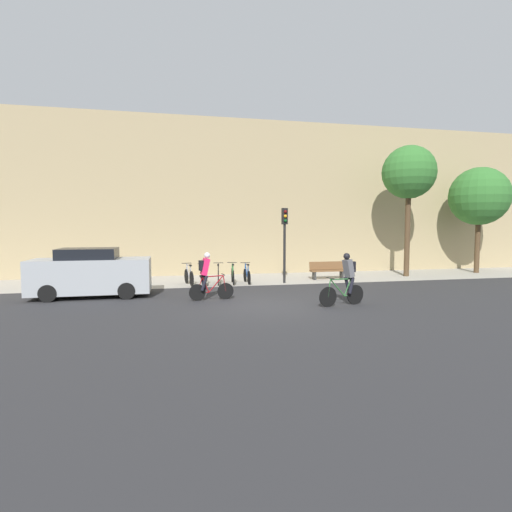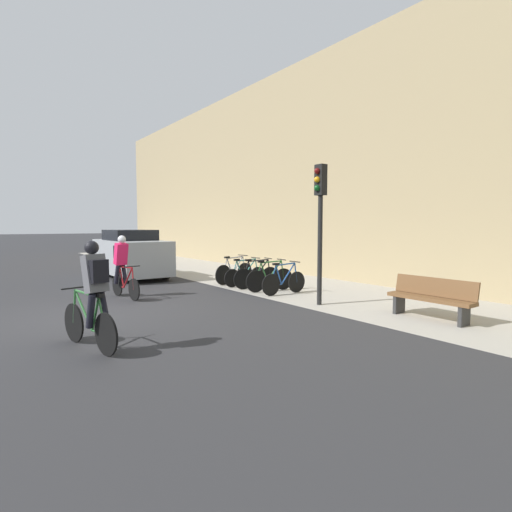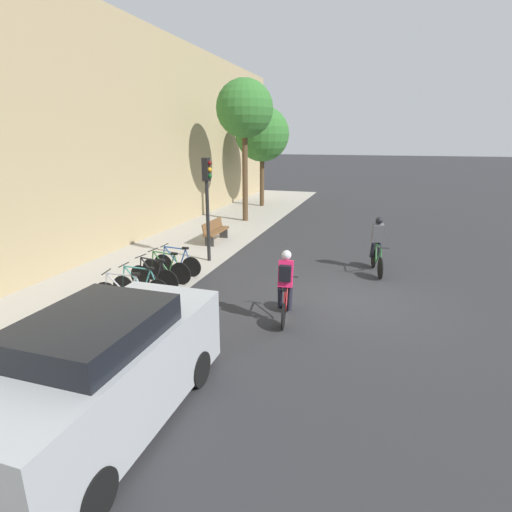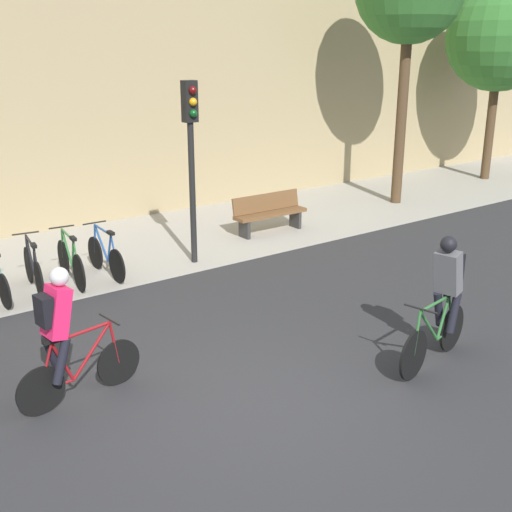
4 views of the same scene
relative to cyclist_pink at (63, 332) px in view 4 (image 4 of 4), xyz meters
The scene contains 10 objects.
ground 2.42m from the cyclist_pink, 37.22° to the right, with size 200.00×200.00×0.00m, color #2B2B2D.
kerb_strip 5.76m from the cyclist_pink, 71.84° to the left, with size 44.00×4.50×0.01m, color #A39E93.
cyclist_pink is the anchor object (origin of this frame).
cyclist_grey 4.93m from the cyclist_pink, 22.61° to the right, with size 1.76×0.58×1.78m.
parked_bike_2 4.15m from the cyclist_pink, 77.36° to the left, with size 0.46×1.64×0.97m.
parked_bike_3 4.35m from the cyclist_pink, 68.56° to the left, with size 0.46×1.69×0.97m.
parked_bike_4 4.64m from the cyclist_pink, 60.69° to the left, with size 0.46×1.62×0.95m.
traffic_light_pole 5.65m from the cyclist_pink, 42.79° to the left, with size 0.26×0.30×3.53m.
bench 7.97m from the cyclist_pink, 34.87° to the left, with size 1.85×0.44×0.89m.
street_tree_1 17.29m from the cyclist_pink, 18.63° to the left, with size 3.29×3.29×6.05m.
Camera 4 is at (-4.00, -5.51, 4.13)m, focal length 45.00 mm.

